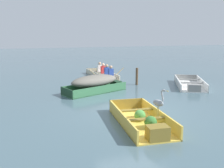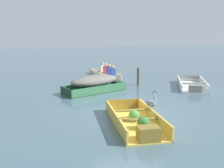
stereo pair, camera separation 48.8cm
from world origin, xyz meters
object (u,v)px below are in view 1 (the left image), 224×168
object	(u,v)px
heron_on_dinghy	(159,102)
mooring_post	(137,76)
rowboat_cream_with_crew	(103,74)
skiff_white_near_moored	(190,84)
skiff_green_mid_moored	(95,82)
dinghy_yellow_foreground	(143,121)

from	to	relation	value
heron_on_dinghy	mooring_post	distance (m)	6.45
rowboat_cream_with_crew	mooring_post	size ratio (longest dim) A/B	4.00
skiff_white_near_moored	mooring_post	size ratio (longest dim) A/B	3.53
skiff_white_near_moored	skiff_green_mid_moored	world-z (taller)	skiff_green_mid_moored
skiff_white_near_moored	rowboat_cream_with_crew	size ratio (longest dim) A/B	0.88
dinghy_yellow_foreground	skiff_white_near_moored	world-z (taller)	dinghy_yellow_foreground
heron_on_dinghy	mooring_post	xyz separation A→B (m)	(2.16, 6.07, -0.42)
skiff_green_mid_moored	rowboat_cream_with_crew	bearing A→B (deg)	67.79
mooring_post	rowboat_cream_with_crew	bearing A→B (deg)	110.21
dinghy_yellow_foreground	skiff_white_near_moored	bearing A→B (deg)	41.49
dinghy_yellow_foreground	rowboat_cream_with_crew	world-z (taller)	rowboat_cream_with_crew
skiff_white_near_moored	rowboat_cream_with_crew	world-z (taller)	rowboat_cream_with_crew
skiff_white_near_moored	heron_on_dinghy	size ratio (longest dim) A/B	3.78
heron_on_dinghy	dinghy_yellow_foreground	bearing A→B (deg)	104.09
rowboat_cream_with_crew	mooring_post	xyz separation A→B (m)	(1.01, -2.75, 0.23)
dinghy_yellow_foreground	heron_on_dinghy	bearing A→B (deg)	-75.91
skiff_white_near_moored	mooring_post	distance (m)	2.72
rowboat_cream_with_crew	mooring_post	world-z (taller)	mooring_post
dinghy_yellow_foreground	skiff_green_mid_moored	xyz separation A→B (m)	(-0.19, 4.57, 0.30)
dinghy_yellow_foreground	rowboat_cream_with_crew	distance (m)	8.30
heron_on_dinghy	mooring_post	world-z (taller)	heron_on_dinghy
skiff_white_near_moored	skiff_green_mid_moored	distance (m)	4.88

